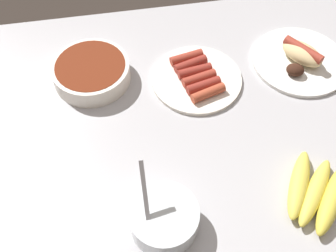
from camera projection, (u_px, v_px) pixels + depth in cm
name	position (u px, v px, depth cm)	size (l,w,h in cm)	color
ground_plane	(188.00, 138.00, 92.28)	(120.00, 90.00, 3.00)	#B2B2B7
bowl_chili	(91.00, 71.00, 98.47)	(18.96, 18.96, 4.88)	white
plate_hotdog_assembled	(300.00, 58.00, 102.48)	(24.39, 24.39, 5.61)	white
plate_sausages	(197.00, 77.00, 99.47)	(22.45, 22.45, 3.30)	white
bowl_coleslaw	(164.00, 218.00, 76.07)	(13.38, 13.38, 15.70)	silver
banana_bunch	(316.00, 192.00, 80.81)	(17.71, 20.29, 3.72)	#E5D14C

